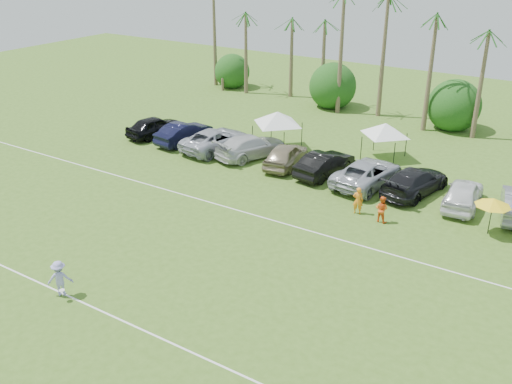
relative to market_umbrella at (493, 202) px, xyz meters
The scene contains 28 objects.
ground 23.38m from the market_umbrella, 124.40° to the right, with size 120.00×120.00×0.00m, color #40651E.
field_lines 17.41m from the market_umbrella, 139.55° to the right, with size 80.00×12.10×0.01m.
palm_tree_0 40.23m from the market_umbrella, 151.89° to the left, with size 2.40×2.40×8.90m.
palm_tree_1 36.09m from the market_umbrella, 148.08° to the left, with size 2.40×2.40×9.90m.
palm_tree_2 32.21m from the market_umbrella, 143.25° to the left, with size 2.40×2.40×10.90m.
palm_tree_3 29.41m from the market_umbrella, 138.40° to the left, with size 2.40×2.40×11.90m.
palm_tree_4 26.02m from the market_umbrella, 132.41° to the left, with size 2.40×2.40×8.90m.
palm_tree_5 23.79m from the market_umbrella, 125.01° to the left, with size 2.40×2.40×9.90m.
palm_tree_6 22.10m from the market_umbrella, 115.99° to the left, with size 2.40×2.40×10.90m.
palm_tree_7 21.08m from the market_umbrella, 105.35° to the left, with size 2.40×2.40×11.90m.
bush_tree_0 37.75m from the market_umbrella, 148.40° to the left, with size 4.00×4.00×4.00m.
bush_tree_1 27.54m from the market_umbrella, 134.08° to the left, with size 4.00×4.00×4.00m.
bush_tree_2 21.04m from the market_umbrella, 109.89° to the left, with size 4.00×4.00×4.00m.
sideline_player_a 7.65m from the market_umbrella, 167.93° to the right, with size 0.63×0.42×1.74m, color orange.
sideline_player_b 6.17m from the market_umbrella, 162.08° to the right, with size 0.80×0.62×1.65m, color orange.
canopy_tent_left 18.46m from the market_umbrella, 161.64° to the left, with size 4.42×4.42×3.58m.
canopy_tent_right 12.72m from the market_umbrella, 138.86° to the left, with size 4.02×4.02×3.26m.
market_umbrella is the anchor object (origin of this frame).
frisbee_player 23.40m from the market_umbrella, 132.33° to the right, with size 1.32×1.28×1.81m.
parked_car_0 28.02m from the market_umbrella, behind, with size 2.05×5.10×1.74m, color black.
parked_car_1 24.84m from the market_umbrella, behind, with size 1.84×5.27×1.74m, color black.
parked_car_2 21.67m from the market_umbrella, behind, with size 2.88×6.25×1.74m, color #A8ABB6.
parked_car_3 18.54m from the market_umbrella, behind, with size 2.43×5.98×1.74m, color silver.
parked_car_4 15.35m from the market_umbrella, 169.15° to the left, with size 2.05×5.10×1.74m, color gray.
parked_car_5 12.22m from the market_umbrella, 166.42° to the left, with size 1.84×5.27×1.74m, color black.
parked_car_6 9.16m from the market_umbrella, 161.67° to the left, with size 2.88×6.25×1.74m, color #A5A9B1.
parked_car_7 6.41m from the market_umbrella, 149.30° to the left, with size 2.43×5.98×1.74m, color black.
parked_car_8 3.80m from the market_umbrella, 127.76° to the left, with size 2.05×5.10×1.74m, color white.
Camera 1 is at (17.47, -12.27, 15.65)m, focal length 40.00 mm.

